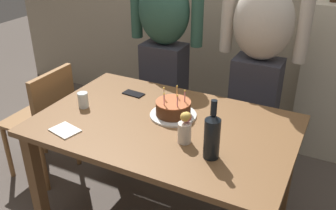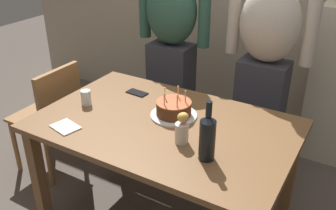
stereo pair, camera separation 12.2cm
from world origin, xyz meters
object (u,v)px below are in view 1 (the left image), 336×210
object	(u,v)px
wine_bottle	(212,135)
napkin_stack	(65,130)
flower_vase	(185,126)
birthday_cake	(173,109)
water_glass_near	(83,100)
cell_phone	(133,94)
person_woman_cardigan	(258,65)
dining_chair	(46,115)
person_man_bearded	(164,50)

from	to	relation	value
wine_bottle	napkin_stack	world-z (taller)	wine_bottle
flower_vase	birthday_cake	bearing A→B (deg)	128.49
birthday_cake	water_glass_near	xyz separation A→B (m)	(-0.56, -0.15, 0.00)
cell_phone	water_glass_near	bearing A→B (deg)	-116.69
birthday_cake	cell_phone	world-z (taller)	birthday_cake
cell_phone	person_woman_cardigan	bearing A→B (deg)	43.95
water_glass_near	flower_vase	size ratio (longest dim) A/B	0.55
napkin_stack	wine_bottle	bearing A→B (deg)	9.37
birthday_cake	napkin_stack	size ratio (longest dim) A/B	1.79
water_glass_near	dining_chair	world-z (taller)	dining_chair
flower_vase	person_woman_cardigan	xyz separation A→B (m)	(0.14, 0.94, 0.04)
napkin_stack	dining_chair	xyz separation A→B (m)	(-0.54, 0.38, -0.23)
wine_bottle	flower_vase	bearing A→B (deg)	158.31
birthday_cake	water_glass_near	bearing A→B (deg)	-164.77
flower_vase	person_man_bearded	bearing A→B (deg)	122.99
water_glass_near	flower_vase	world-z (taller)	flower_vase
cell_phone	dining_chair	size ratio (longest dim) A/B	0.17
cell_phone	birthday_cake	bearing A→B (deg)	-17.20
dining_chair	person_woman_cardigan	bearing A→B (deg)	120.03
cell_phone	person_man_bearded	size ratio (longest dim) A/B	0.09
birthday_cake	wine_bottle	size ratio (longest dim) A/B	0.89
person_man_bearded	dining_chair	distance (m)	1.02
wine_bottle	person_man_bearded	world-z (taller)	person_man_bearded
birthday_cake	water_glass_near	size ratio (longest dim) A/B	2.88
wine_bottle	birthday_cake	bearing A→B (deg)	140.17
water_glass_near	napkin_stack	xyz separation A→B (m)	(0.09, -0.28, -0.05)
water_glass_near	person_woman_cardigan	xyz separation A→B (m)	(0.87, 0.87, 0.08)
water_glass_near	person_man_bearded	distance (m)	0.88
person_woman_cardigan	birthday_cake	bearing A→B (deg)	65.96
napkin_stack	dining_chair	size ratio (longest dim) A/B	0.18
water_glass_near	wine_bottle	world-z (taller)	wine_bottle
person_man_bearded	birthday_cake	bearing A→B (deg)	121.08
wine_bottle	person_woman_cardigan	size ratio (longest dim) A/B	0.19
water_glass_near	napkin_stack	size ratio (longest dim) A/B	0.62
birthday_cake	person_man_bearded	bearing A→B (deg)	121.08
birthday_cake	dining_chair	bearing A→B (deg)	-177.09
napkin_stack	person_woman_cardigan	world-z (taller)	person_woman_cardigan
person_man_bearded	flower_vase	bearing A→B (deg)	122.99
wine_bottle	flower_vase	size ratio (longest dim) A/B	1.79
napkin_stack	flower_vase	world-z (taller)	flower_vase
birthday_cake	flower_vase	bearing A→B (deg)	-51.51
birthday_cake	dining_chair	xyz separation A→B (m)	(-1.01, -0.05, -0.27)
napkin_stack	flower_vase	size ratio (longest dim) A/B	0.89
flower_vase	dining_chair	xyz separation A→B (m)	(-1.19, 0.18, -0.32)
cell_phone	flower_vase	distance (m)	0.68
birthday_cake	wine_bottle	distance (m)	0.47
person_woman_cardigan	dining_chair	world-z (taller)	person_woman_cardigan
person_woman_cardigan	person_man_bearded	bearing A→B (deg)	0.00
birthday_cake	person_man_bearded	world-z (taller)	person_man_bearded
flower_vase	dining_chair	bearing A→B (deg)	171.56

